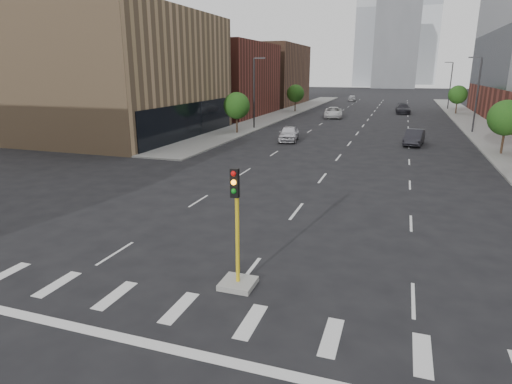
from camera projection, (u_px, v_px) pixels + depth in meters
The scene contains 21 objects.
sidewalk_left_far at pixel (288, 112), 79.27m from camera, with size 5.00×92.00×0.15m, color gray.
sidewalk_right_far at pixel (466, 117), 70.01m from camera, with size 5.00×92.00×0.15m, color gray.
building_left_mid at pixel (114, 75), 50.28m from camera, with size 20.00×24.00×14.00m, color #A17F5A.
building_left_far_a at pixel (208, 79), 74.23m from camera, with size 20.00×22.00×12.00m, color brown.
building_left_far_b at pixel (256, 75), 97.76m from camera, with size 20.00×24.00×13.00m, color brown.
tower_left at pixel (383, 9), 200.47m from camera, with size 22.00×22.00×70.00m, color #B2B7BC.
tower_right at pixel (422, 8), 229.96m from camera, with size 20.00×20.00×80.00m, color #B2B7BC.
tower_mid at pixel (397, 35), 183.36m from camera, with size 18.00×18.00×44.00m, color slate.
median_traffic_signal at pixel (237, 262), 15.17m from camera, with size 1.20×1.20×4.40m.
streetlight_right_a at pixel (477, 92), 51.84m from camera, with size 1.60×0.22×9.07m.
streetlight_right_b at pixel (450, 84), 83.71m from camera, with size 1.60×0.22×9.07m.
streetlight_left at pixel (255, 90), 55.57m from camera, with size 1.60×0.22×9.07m.
tree_left_near at pixel (237, 106), 51.65m from camera, with size 3.20×3.20×4.85m.
tree_left_far at pixel (295, 93), 78.97m from camera, with size 3.20×3.20×4.85m.
tree_right_near at pixel (506, 118), 38.44m from camera, with size 3.20×3.20×4.85m.
tree_right_far at pixel (458, 95), 74.87m from camera, with size 3.20×3.20×4.85m.
car_near_left at pixel (289, 134), 46.87m from camera, with size 1.97×4.89×1.67m, color silver.
car_mid_right at pixel (414, 137), 44.39m from camera, with size 1.70×4.89×1.61m, color #222227.
car_far_left at pixel (333, 112), 70.00m from camera, with size 2.85×6.17×1.72m, color silver.
car_deep_right at pixel (403, 109), 76.81m from camera, with size 2.39×5.88×1.71m, color #222227.
car_distant at pixel (352, 98), 108.37m from camera, with size 1.78×4.43×1.51m, color #ABACB0.
Camera 1 is at (5.10, -3.99, 7.52)m, focal length 30.00 mm.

